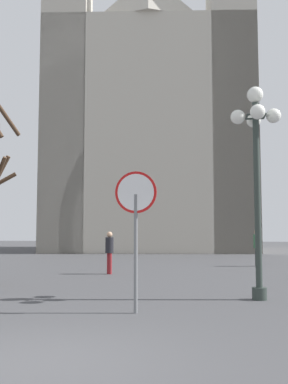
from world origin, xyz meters
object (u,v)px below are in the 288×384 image
(cathedral, at_px, (149,118))
(pedestrian_walking, at_px, (257,244))
(street_lamp, at_px, (256,152))
(pedestrian_standing, at_px, (109,248))
(stop_sign, at_px, (136,211))

(cathedral, height_order, pedestrian_walking, cathedral)
(cathedral, relative_size, pedestrian_walking, 22.56)
(street_lamp, distance_m, pedestrian_standing, 8.04)
(stop_sign, relative_size, pedestrian_walking, 1.71)
(cathedral, xyz_separation_m, stop_sign, (3.25, -27.63, -9.16))
(cathedral, relative_size, stop_sign, 13.22)
(street_lamp, relative_size, pedestrian_walking, 3.10)
(street_lamp, bearing_deg, pedestrian_standing, 131.56)
(cathedral, height_order, stop_sign, cathedral)
(pedestrian_walking, bearing_deg, cathedral, 114.88)
(cathedral, xyz_separation_m, pedestrian_walking, (7.07, -15.25, -10.22))
(cathedral, bearing_deg, pedestrian_standing, -87.22)
(street_lamp, height_order, pedestrian_standing, street_lamp)
(pedestrian_walking, bearing_deg, stop_sign, -107.15)
(pedestrian_standing, bearing_deg, stop_sign, -73.67)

